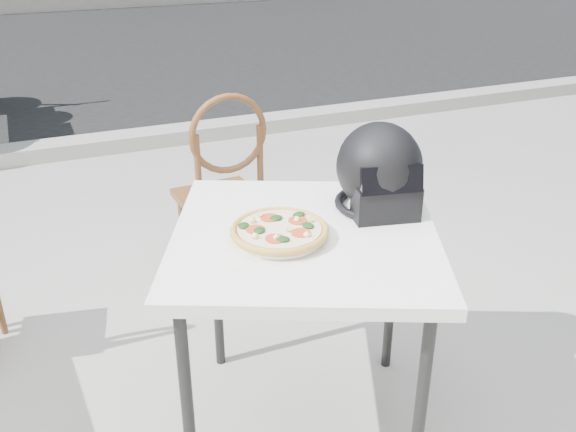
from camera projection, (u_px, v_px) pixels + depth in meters
name	position (u px, v px, depth m)	size (l,w,h in m)	color
ground	(214.00, 375.00, 2.72)	(80.00, 80.00, 0.00)	#A09E98
street_asphalt	(66.00, 54.00, 8.55)	(30.00, 8.00, 0.00)	black
curb	(109.00, 143.00, 5.19)	(30.00, 0.25, 0.12)	#A19F97
cafe_table_main	(305.00, 252.00, 2.14)	(1.15, 1.15, 0.83)	white
plate	(280.00, 236.00, 2.07)	(0.38, 0.38, 0.02)	white
pizza	(279.00, 230.00, 2.06)	(0.36, 0.36, 0.04)	tan
helmet	(380.00, 172.00, 2.22)	(0.36, 0.37, 0.31)	black
cafe_chair_main	(223.00, 180.00, 3.16)	(0.43, 0.43, 1.04)	brown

